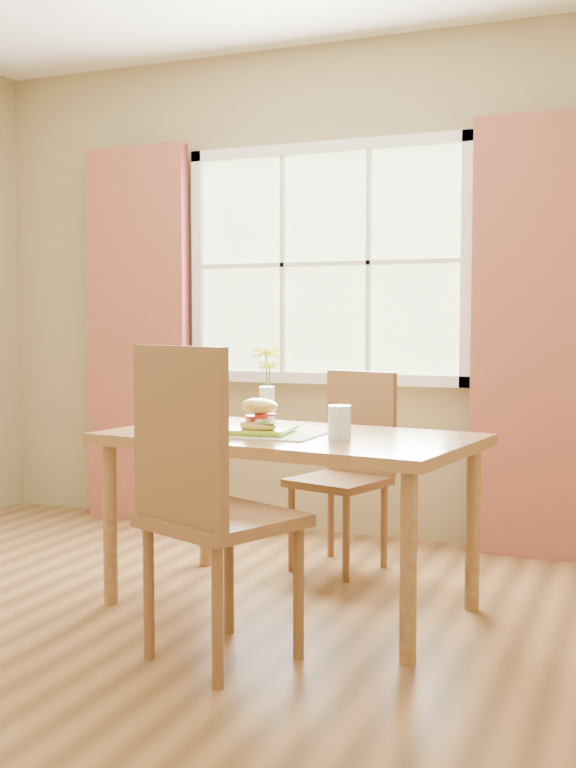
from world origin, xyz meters
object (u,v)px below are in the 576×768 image
Objects in this scene: water_glass at (339,424)px; flower_vase at (267,378)px; chair_near at (202,492)px; chair_far at (348,460)px; croissant_sandwich at (259,415)px; dining_table at (290,452)px.

flower_vase is at bearing 141.82° from water_glass.
flower_vase is (-0.18, 0.97, 0.33)m from chair_near.
flower_vase reaches higher than chair_far.
chair_near is 1.41m from chair_far.
flower_vase is (-0.47, 0.37, 0.15)m from water_glass.
water_glass is (0.33, 0.02, -0.02)m from croissant_sandwich.
chair_far is 0.65m from flower_vase.
croissant_sandwich is at bearing 117.45° from chair_near.
chair_far is 0.88m from croissant_sandwich.
dining_table is at bearing -50.56° from flower_vase.
flower_vase is (-0.13, 0.39, 0.12)m from croissant_sandwich.
chair_near reaches higher than dining_table.
chair_far is at bearing 61.63° from flower_vase.
flower_vase reaches higher than water_glass.
chair_far is 0.88m from water_glass.
chair_near is 8.24× the size of water_glass.
dining_table is 4.54× the size of flower_vase.
chair_near is at bearing -85.10° from dining_table.
flower_vase is at bearing 137.38° from dining_table.
water_glass is at bearing 27.99° from croissant_sandwich.
croissant_sandwich is 0.33m from water_glass.
water_glass is at bearing 87.41° from chair_near.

